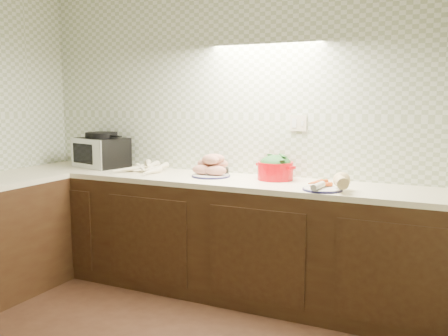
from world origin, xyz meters
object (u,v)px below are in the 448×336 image
at_px(onion_bowl, 219,169).
at_px(dutch_oven, 275,168).
at_px(sweet_potato_plate, 211,167).
at_px(veg_plate, 331,184).
at_px(toaster_oven, 101,151).
at_px(parsnip_pile, 143,167).

relative_size(onion_bowl, dutch_oven, 0.45).
bearing_deg(dutch_oven, onion_bowl, -166.73).
xyz_separation_m(sweet_potato_plate, veg_plate, (0.99, -0.18, -0.03)).
xyz_separation_m(dutch_oven, veg_plate, (0.49, -0.25, -0.05)).
distance_m(onion_bowl, dutch_oven, 0.50).
relative_size(toaster_oven, sweet_potato_plate, 1.66).
xyz_separation_m(toaster_oven, veg_plate, (2.13, -0.25, -0.10)).
bearing_deg(toaster_oven, dutch_oven, 14.14).
distance_m(toaster_oven, onion_bowl, 1.15).
bearing_deg(veg_plate, toaster_oven, 173.24).
bearing_deg(onion_bowl, toaster_oven, -178.00).
bearing_deg(dutch_oven, toaster_oven, -162.13).
distance_m(toaster_oven, dutch_oven, 1.64).
distance_m(sweet_potato_plate, dutch_oven, 0.51).
height_order(parsnip_pile, dutch_oven, dutch_oven).
bearing_deg(parsnip_pile, veg_plate, -6.54).
xyz_separation_m(toaster_oven, sweet_potato_plate, (1.14, -0.07, -0.07)).
relative_size(dutch_oven, veg_plate, 1.01).
height_order(onion_bowl, veg_plate, veg_plate).
xyz_separation_m(onion_bowl, dutch_oven, (0.49, -0.04, 0.05)).
distance_m(toaster_oven, parsnip_pile, 0.50).
xyz_separation_m(toaster_oven, onion_bowl, (1.15, 0.04, -0.10)).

